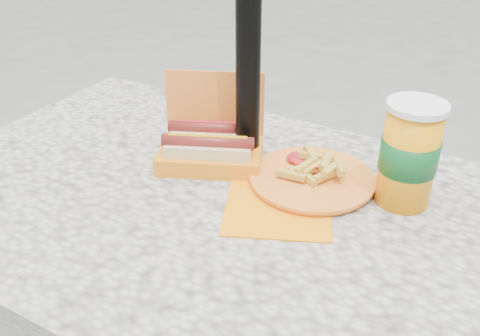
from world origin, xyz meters
The scene contains 4 objects.
picnic_table centered at (0.00, 0.00, 0.64)m, with size 1.20×0.80×0.75m.
hotdog_box centered at (-0.06, 0.11, 0.79)m, with size 0.26×0.23×0.18m.
fries_plate centered at (0.16, 0.13, 0.76)m, with size 0.28×0.37×0.05m.
soda_cup centered at (0.33, 0.17, 0.85)m, with size 0.11×0.11×0.20m.
Camera 1 is at (0.49, -0.73, 1.32)m, focal length 40.00 mm.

